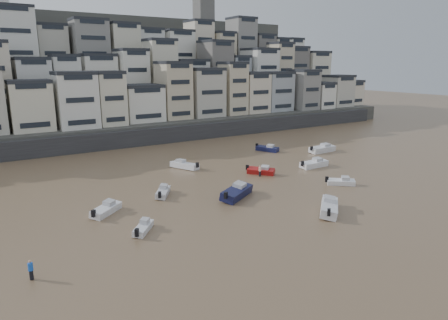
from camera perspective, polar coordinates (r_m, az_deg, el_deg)
ground at (r=32.27m, az=20.04°, el=-19.39°), size 400.00×400.00×0.00m
harbor_wall at (r=88.32m, az=-10.46°, el=3.38°), size 140.00×3.00×3.50m
hillside at (r=126.20m, az=-15.65°, el=11.27°), size 141.04×66.00×50.00m
boat_a at (r=48.80m, az=14.80°, el=-6.34°), size 6.05×5.75×1.72m
boat_b at (r=60.16m, az=16.38°, el=-2.91°), size 4.20×3.80×1.17m
boat_c at (r=52.37m, az=1.83°, el=-4.43°), size 6.86×5.26×1.82m
boat_d at (r=69.21m, az=12.75°, el=-0.37°), size 5.82×1.98×1.58m
boat_e at (r=63.57m, az=5.30°, el=-1.46°), size 4.17×4.71×1.30m
boat_f at (r=53.86m, az=-8.72°, el=-4.39°), size 3.85×4.64×1.25m
boat_g at (r=81.37m, az=13.86°, el=1.71°), size 6.54×2.34×1.76m
boat_h at (r=67.10m, az=-5.67°, el=-0.56°), size 4.04×5.84×1.52m
boat_i at (r=80.39m, az=6.20°, el=1.75°), size 3.53×5.35×1.39m
boat_j at (r=43.11m, az=-11.47°, el=-9.30°), size 3.58×3.90×1.09m
boat_k at (r=48.92m, az=-16.51°, el=-6.62°), size 4.89×4.42×1.36m
person_blue at (r=37.01m, az=-25.88°, el=-13.93°), size 0.44×0.44×1.74m
person_pink at (r=62.30m, az=5.16°, el=-1.56°), size 0.44×0.44×1.74m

